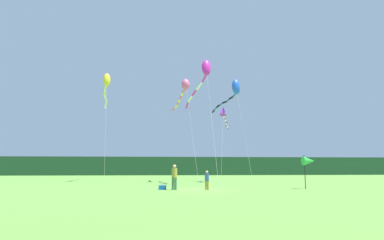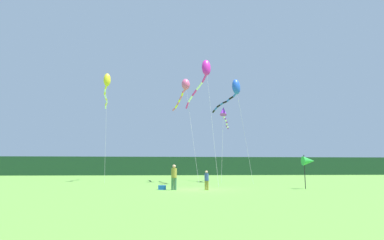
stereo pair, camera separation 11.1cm
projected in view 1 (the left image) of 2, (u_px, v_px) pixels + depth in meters
name	position (u px, v px, depth m)	size (l,w,h in m)	color
ground_plane	(200.00, 190.00, 23.14)	(120.00, 120.00, 0.00)	#5B9338
distant_treeline	(175.00, 166.00, 67.75)	(108.00, 2.38, 3.80)	#1E4228
person_adult	(174.00, 176.00, 22.74)	(0.39, 0.39, 1.78)	#3F724C
person_child	(207.00, 179.00, 22.71)	(0.30, 0.30, 1.35)	olive
cooler_box	(162.00, 187.00, 22.96)	(0.55, 0.39, 0.31)	#1959B2
banner_flag_pole	(309.00, 161.00, 24.07)	(0.90, 0.70, 2.51)	black
kite_purple	(224.00, 114.00, 37.50)	(2.39, 7.41, 8.62)	#B2B2B2
kite_yellow	(106.00, 84.00, 37.90)	(1.88, 8.85, 12.48)	#B2B2B2
kite_blue	(234.00, 89.00, 35.53)	(2.90, 7.50, 11.26)	#B2B2B2
kite_magenta	(204.00, 73.00, 32.23)	(2.08, 10.88, 12.22)	#B2B2B2
kite_rainbow	(184.00, 88.00, 36.33)	(2.35, 10.07, 11.52)	#B2B2B2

